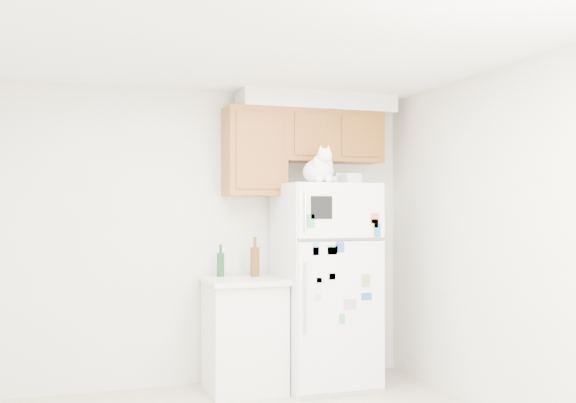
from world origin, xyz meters
name	(u,v)px	position (x,y,z in m)	size (l,w,h in m)	color
room_shell	(264,179)	(0.12, 0.24, 1.67)	(3.84, 4.04, 2.52)	silver
refrigerator	(325,284)	(1.06, 1.61, 0.85)	(0.76, 0.78, 1.70)	white
base_counter	(244,334)	(0.37, 1.68, 0.46)	(0.64, 0.64, 0.92)	white
cat	(320,169)	(0.96, 1.48, 1.82)	(0.30, 0.44, 0.31)	white
storage_box_back	(344,179)	(1.29, 1.73, 1.75)	(0.18, 0.13, 0.10)	white
storage_box_front	(351,179)	(1.29, 1.58, 1.74)	(0.15, 0.11, 0.09)	white
bottle_green	(221,260)	(0.22, 1.86, 1.06)	(0.06, 0.06, 0.27)	#19381E
bottle_amber	(255,257)	(0.49, 1.78, 1.09)	(0.08, 0.08, 0.34)	#593814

